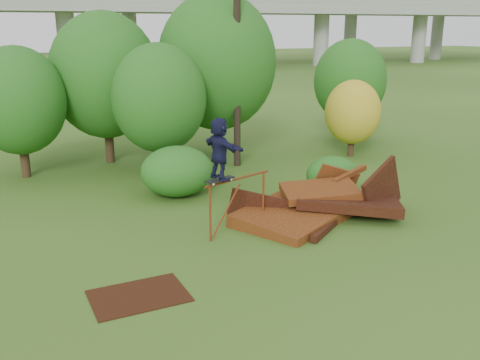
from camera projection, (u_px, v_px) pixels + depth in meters
name	position (u px, v px, depth m)	size (l,w,h in m)	color
ground	(300.00, 258.00, 13.36)	(240.00, 240.00, 0.00)	#2D5116
scrap_pile	(319.00, 205.00, 16.28)	(6.00, 4.09, 2.17)	#3F1B0B
grind_rail	(238.00, 193.00, 14.80)	(2.21, 0.93, 1.59)	maroon
skateboard	(220.00, 180.00, 14.21)	(0.92, 0.55, 0.09)	black
skater	(220.00, 149.00, 13.97)	(1.53, 0.49, 1.65)	#161739
flat_plate	(139.00, 296.00, 11.47)	(2.02, 1.44, 0.03)	black
tree_0	(18.00, 101.00, 19.84)	(3.51, 3.51, 4.95)	black
tree_1	(105.00, 76.00, 21.88)	(4.48, 4.48, 6.24)	black
tree_2	(159.00, 98.00, 20.11)	(3.58, 3.58, 5.05)	black
tree_3	(217.00, 62.00, 22.88)	(5.07, 5.07, 7.04)	black
tree_4	(353.00, 112.00, 23.45)	(2.45, 2.45, 3.38)	black
tree_5	(350.00, 81.00, 26.61)	(3.59, 3.59, 5.05)	black
shrub_left	(177.00, 171.00, 18.13)	(2.48, 2.29, 1.72)	#1D5215
shrub_right	(332.00, 175.00, 18.42)	(1.85, 1.69, 1.31)	#1D5215
utility_pole	(237.00, 25.00, 20.76)	(1.40, 0.28, 11.10)	black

